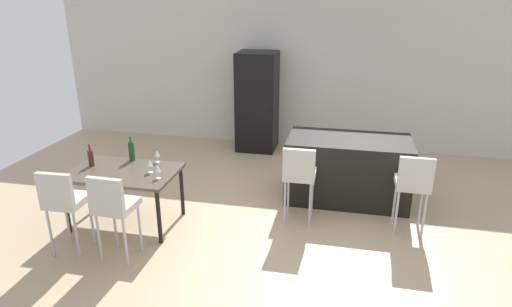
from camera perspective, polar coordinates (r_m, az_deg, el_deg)
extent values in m
plane|color=tan|center=(5.89, 4.01, -8.40)|extent=(10.00, 10.00, 0.00)
cube|color=beige|center=(8.33, 7.38, 10.72)|extent=(10.00, 0.12, 2.90)
cube|color=black|center=(6.34, 11.97, -2.04)|extent=(1.71, 0.89, 0.92)
cube|color=beige|center=(5.58, 5.80, -2.73)|extent=(0.40, 0.40, 0.08)
cube|color=beige|center=(5.34, 5.69, -1.27)|extent=(0.40, 0.06, 0.36)
cylinder|color=#B2B2B7|center=(5.88, 4.30, -5.10)|extent=(0.03, 0.03, 0.61)
cylinder|color=#B2B2B7|center=(5.86, 7.42, -5.34)|extent=(0.03, 0.03, 0.61)
cylinder|color=#B2B2B7|center=(5.60, 3.86, -6.48)|extent=(0.03, 0.03, 0.61)
cylinder|color=#B2B2B7|center=(5.57, 7.14, -6.75)|extent=(0.03, 0.03, 0.61)
cube|color=beige|center=(5.62, 19.92, -3.74)|extent=(0.40, 0.40, 0.08)
cube|color=beige|center=(5.38, 20.39, -2.33)|extent=(0.40, 0.06, 0.36)
cylinder|color=#B2B2B7|center=(5.89, 17.81, -6.07)|extent=(0.03, 0.03, 0.61)
cylinder|color=#B2B2B7|center=(5.93, 20.90, -6.27)|extent=(0.03, 0.03, 0.61)
cylinder|color=#B2B2B7|center=(5.60, 18.04, -7.51)|extent=(0.03, 0.03, 0.61)
cylinder|color=#B2B2B7|center=(5.65, 21.29, -7.70)|extent=(0.03, 0.03, 0.61)
cube|color=#4C4238|center=(5.69, -17.12, -2.36)|extent=(1.35, 0.86, 0.04)
cylinder|color=black|center=(6.42, -20.05, -3.65)|extent=(0.05, 0.05, 0.70)
cylinder|color=black|center=(5.88, -9.76, -4.87)|extent=(0.05, 0.05, 0.70)
cylinder|color=black|center=(5.87, -23.77, -6.48)|extent=(0.05, 0.05, 0.70)
cylinder|color=black|center=(5.28, -12.70, -8.20)|extent=(0.05, 0.05, 0.70)
cube|color=beige|center=(5.32, -23.66, -5.70)|extent=(0.41, 0.41, 0.08)
cube|color=beige|center=(5.10, -25.03, -4.27)|extent=(0.40, 0.07, 0.36)
cylinder|color=#B2B2B7|center=(5.67, -23.66, -7.97)|extent=(0.03, 0.03, 0.61)
cylinder|color=#B2B2B7|center=(5.50, -20.85, -8.42)|extent=(0.03, 0.03, 0.61)
cylinder|color=#B2B2B7|center=(5.44, -25.48, -9.48)|extent=(0.03, 0.03, 0.61)
cylinder|color=#B2B2B7|center=(5.27, -22.59, -10.01)|extent=(0.03, 0.03, 0.61)
cube|color=beige|center=(5.00, -17.93, -6.57)|extent=(0.41, 0.41, 0.08)
cube|color=beige|center=(4.78, -19.25, -5.09)|extent=(0.40, 0.07, 0.36)
cylinder|color=#B2B2B7|center=(5.36, -18.12, -8.89)|extent=(0.03, 0.03, 0.61)
cylinder|color=#B2B2B7|center=(5.20, -15.08, -9.45)|extent=(0.03, 0.03, 0.61)
cylinder|color=#B2B2B7|center=(5.13, -19.98, -10.52)|extent=(0.03, 0.03, 0.61)
cylinder|color=#B2B2B7|center=(4.97, -16.84, -11.18)|extent=(0.03, 0.03, 0.61)
cylinder|color=#194723|center=(5.96, -16.10, 0.29)|extent=(0.08, 0.08, 0.25)
cylinder|color=#194723|center=(5.90, -16.26, 1.78)|extent=(0.03, 0.03, 0.08)
cylinder|color=#471E19|center=(5.94, -20.96, -0.60)|extent=(0.07, 0.07, 0.20)
cylinder|color=#471E19|center=(5.89, -21.14, 0.72)|extent=(0.02, 0.02, 0.09)
cylinder|color=silver|center=(5.84, -12.85, -1.10)|extent=(0.06, 0.06, 0.00)
cylinder|color=silver|center=(5.83, -12.88, -0.71)|extent=(0.01, 0.01, 0.08)
cone|color=silver|center=(5.80, -12.95, 0.07)|extent=(0.07, 0.07, 0.09)
cylinder|color=silver|center=(5.34, -12.75, -3.18)|extent=(0.06, 0.06, 0.00)
cylinder|color=silver|center=(5.32, -12.78, -2.77)|extent=(0.01, 0.01, 0.08)
cone|color=silver|center=(5.29, -12.85, -1.92)|extent=(0.07, 0.07, 0.09)
cylinder|color=silver|center=(5.53, -13.74, -2.41)|extent=(0.06, 0.06, 0.00)
cylinder|color=silver|center=(5.52, -13.78, -2.01)|extent=(0.01, 0.01, 0.08)
cone|color=silver|center=(5.49, -13.85, -1.19)|extent=(0.07, 0.07, 0.09)
cube|color=black|center=(8.15, 0.17, 6.86)|extent=(0.72, 0.68, 1.84)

